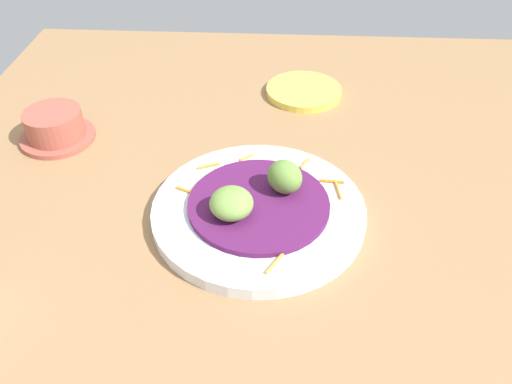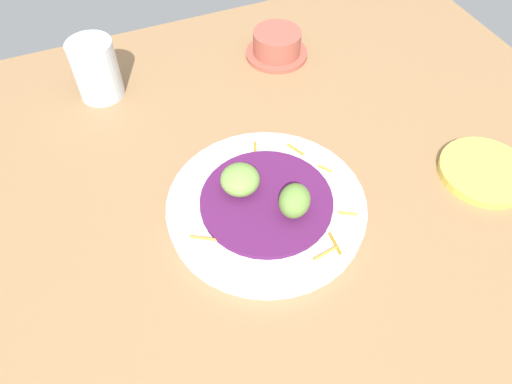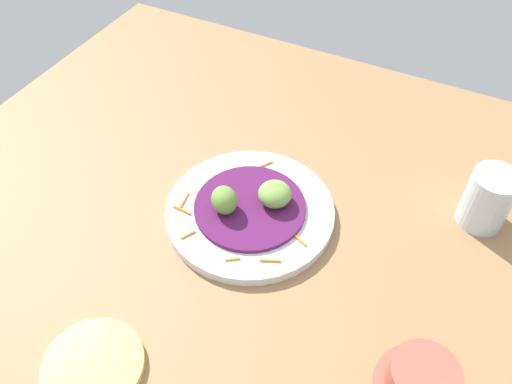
% 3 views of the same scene
% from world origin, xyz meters
% --- Properties ---
extents(table_surface, '(1.10, 1.10, 0.02)m').
position_xyz_m(table_surface, '(0.00, 0.00, 0.01)').
color(table_surface, '#936D47').
rests_on(table_surface, ground).
extents(main_plate, '(0.28, 0.28, 0.02)m').
position_xyz_m(main_plate, '(-0.04, -0.04, 0.03)').
color(main_plate, silver).
rests_on(main_plate, table_surface).
extents(cabbage_bed, '(0.18, 0.18, 0.01)m').
position_xyz_m(cabbage_bed, '(-0.04, -0.04, 0.04)').
color(cabbage_bed, '#51194C').
rests_on(cabbage_bed, main_plate).
extents(carrot_garnish, '(0.23, 0.23, 0.00)m').
position_xyz_m(carrot_garnish, '(-0.03, -0.00, 0.04)').
color(carrot_garnish, orange).
rests_on(carrot_garnish, main_plate).
extents(guac_scoop_left, '(0.08, 0.08, 0.04)m').
position_xyz_m(guac_scoop_left, '(-0.07, -0.06, 0.06)').
color(guac_scoop_left, '#759E47').
rests_on(guac_scoop_left, cabbage_bed).
extents(guac_scoop_center, '(0.06, 0.06, 0.04)m').
position_xyz_m(guac_scoop_center, '(-0.01, -0.01, 0.07)').
color(guac_scoop_center, olive).
rests_on(guac_scoop_center, cabbage_bed).
extents(side_plate_small, '(0.13, 0.13, 0.01)m').
position_xyz_m(side_plate_small, '(0.02, 0.29, 0.03)').
color(side_plate_small, '#E0CC4C').
rests_on(side_plate_small, table_surface).
extents(terracotta_bowl, '(0.11, 0.11, 0.05)m').
position_xyz_m(terracotta_bowl, '(-0.37, 0.13, 0.04)').
color(terracotta_bowl, '#A85142').
rests_on(terracotta_bowl, table_surface).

